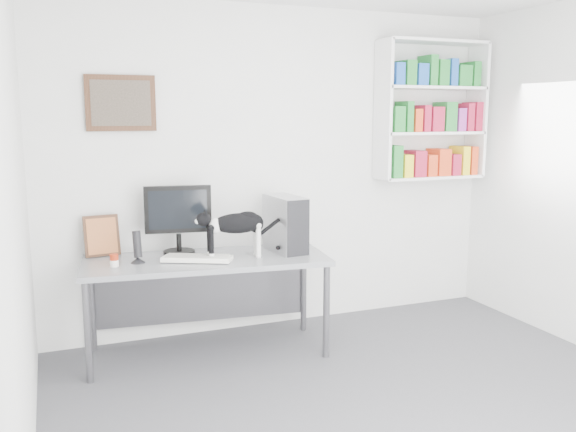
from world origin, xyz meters
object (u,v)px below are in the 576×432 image
Objects in this scene: bookshelf at (431,110)px; keyboard at (197,258)px; pc_tower at (285,224)px; speaker at (137,246)px; leaning_print at (102,235)px; monitor at (178,219)px; cat at (236,235)px; soup_can at (114,260)px; desk at (207,306)px.

bookshelf is 2.46× the size of keyboard.
pc_tower reaches higher than speaker.
leaning_print is (-2.89, 0.03, -0.94)m from bookshelf.
leaning_print is at bearing 114.31° from speaker.
monitor reaches higher than leaning_print.
speaker is 0.39m from leaning_print.
cat is (0.71, -0.12, 0.06)m from speaker.
soup_can is (-0.51, -0.24, -0.23)m from monitor.
cat is at bearing -168.06° from bookshelf.
soup_can is (-0.17, -0.04, -0.08)m from speaker.
keyboard is (-0.08, -0.06, 0.40)m from desk.
keyboard is 0.59m from soup_can.
speaker reaches higher than desk.
speaker is at bearing -62.26° from leaning_print.
keyboard is at bearing -39.93° from leaning_print.
desk is at bearing 160.81° from cat.
bookshelf is 3.83× the size of leaning_print.
bookshelf is 13.99× the size of soup_can.
soup_can is at bearing -174.85° from speaker.
pc_tower is 1.14m from speaker.
desk is at bearing 174.44° from pc_tower.
monitor reaches higher than desk.
leaning_print is (-0.72, 0.36, 0.54)m from desk.
desk is 0.70m from monitor.
keyboard is 0.87× the size of cat.
pc_tower is 0.44m from cat.
cat is (0.88, -0.08, 0.13)m from soup_can.
soup_can is (-0.67, -0.01, 0.42)m from desk.
speaker is (-0.34, -0.19, -0.15)m from monitor.
bookshelf is at bearing 11.39° from monitor.
soup_can is at bearing -173.21° from bookshelf.
soup_can is at bearing 175.04° from pc_tower.
speaker reaches higher than keyboard.
soup_can is (-1.30, -0.01, -0.17)m from pc_tower.
leaning_print is at bearing 159.70° from pc_tower.
bookshelf reaches higher than monitor.
keyboard is at bearing 179.55° from pc_tower.
bookshelf is 2.21m from cat.
cat reaches higher than speaker.
monitor reaches higher than pc_tower.
bookshelf is at bearing 7.02° from pc_tower.
speaker is (-1.13, 0.04, -0.10)m from pc_tower.
pc_tower is (0.63, -0.00, 0.60)m from desk.
desk is (-2.18, -0.33, -1.47)m from bookshelf.
pc_tower is at bearing 6.01° from desk.
cat reaches higher than leaning_print.
monitor is at bearing 130.88° from desk.
bookshelf reaches higher than desk.
monitor is 0.42m from speaker.
speaker reaches higher than soup_can.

